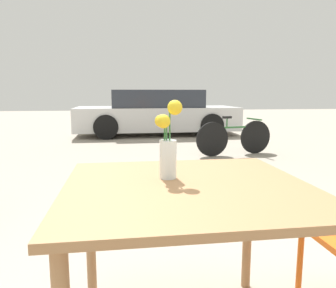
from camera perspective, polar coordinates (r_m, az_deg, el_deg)
name	(u,v)px	position (r m, az deg, el deg)	size (l,w,h in m)	color
table_front	(187,205)	(1.38, 3.36, -10.64)	(1.01, 0.96, 0.75)	#9E7047
flower_vase	(168,147)	(1.41, -0.02, -0.50)	(0.12, 0.11, 0.34)	silver
bicycle	(235,137)	(6.04, 11.51, 1.16)	(1.47, 0.47, 0.71)	black
parked_car	(156,113)	(8.87, -2.03, 5.38)	(4.28, 1.82, 1.19)	silver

